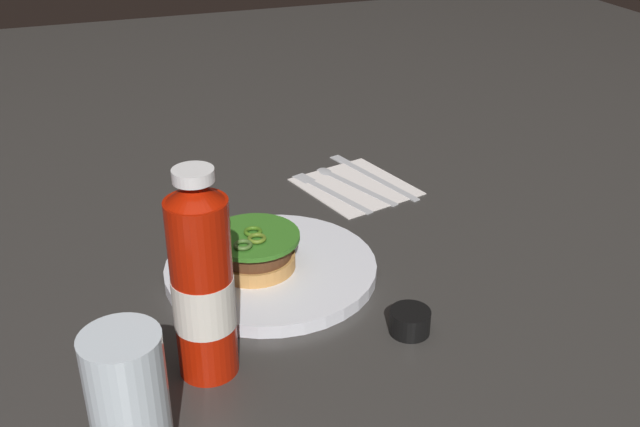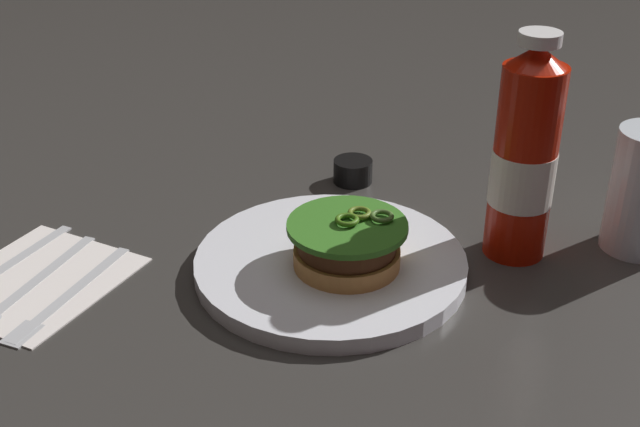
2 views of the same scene
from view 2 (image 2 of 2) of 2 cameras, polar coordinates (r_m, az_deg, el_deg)
ground_plane at (r=0.81m, az=2.21°, el=-4.32°), size 3.00×3.00×0.00m
dinner_plate at (r=0.82m, az=0.73°, el=-3.52°), size 0.27×0.27×0.02m
burger_sandwich at (r=0.79m, az=1.83°, el=-2.08°), size 0.12×0.12×0.05m
ketchup_bottle at (r=0.83m, az=13.93°, el=3.70°), size 0.06×0.06×0.23m
condiment_cup at (r=0.99m, az=2.28°, el=2.95°), size 0.05×0.05×0.03m
napkin at (r=0.85m, az=-18.94°, el=-4.35°), size 0.20×0.19×0.00m
spoon_utensil at (r=0.83m, az=-20.17°, el=-5.13°), size 0.17×0.08×0.00m
fork_utensil at (r=0.81m, az=-17.52°, el=-5.65°), size 0.17×0.08×0.00m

